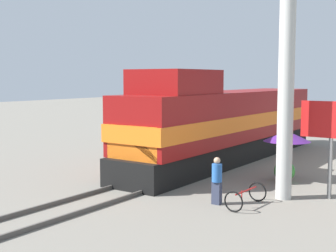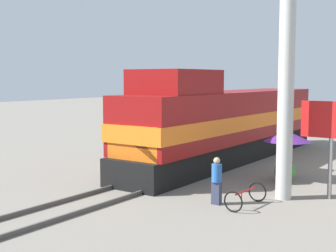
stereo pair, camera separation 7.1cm
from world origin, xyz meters
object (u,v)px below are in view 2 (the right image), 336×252
locomotive (225,123)px  vendor_umbrella (287,136)px  person_bystander (217,179)px  billboard_sign (332,126)px  utility_pole (287,58)px  bicycle (246,196)px

locomotive → vendor_umbrella: 4.83m
person_bystander → vendor_umbrella: bearing=83.3°
vendor_umbrella → person_bystander: (-0.57, -4.81, -0.98)m
locomotive → billboard_sign: bearing=-34.1°
locomotive → person_bystander: (3.59, -7.26, -1.08)m
utility_pole → bicycle: (-0.62, -1.70, -4.51)m
vendor_umbrella → bicycle: 4.77m
locomotive → utility_pole: bearing=-45.7°
utility_pole → vendor_umbrella: 4.24m
vendor_umbrella → person_bystander: 4.94m
vendor_umbrella → bicycle: (0.35, -4.52, -1.49)m
vendor_umbrella → bicycle: bearing=-85.5°
utility_pole → bicycle: utility_pole is taller
vendor_umbrella → person_bystander: vendor_umbrella is taller
billboard_sign → person_bystander: bearing=-134.6°
locomotive → vendor_umbrella: locomotive is taller
utility_pole → locomotive: bearing=134.3°
billboard_sign → bicycle: bearing=-126.6°
locomotive → vendor_umbrella: bearing=-30.5°
locomotive → billboard_sign: (6.45, -4.37, 0.62)m
billboard_sign → vendor_umbrella: bearing=140.1°
locomotive → bicycle: (4.51, -6.97, -1.58)m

